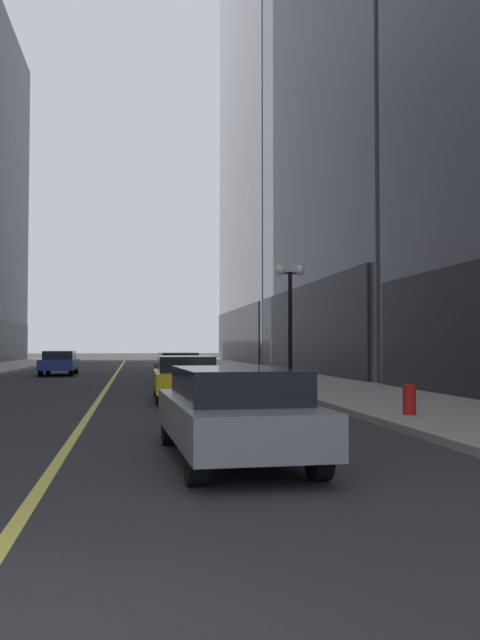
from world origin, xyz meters
TOP-DOWN VIEW (x-y plane):
  - ground_plane at (0.00, 35.00)m, footprint 200.00×200.00m
  - sidewalk_right at (8.25, 35.00)m, footprint 4.50×78.00m
  - lane_centre_stripe at (0.00, 35.00)m, footprint 0.16×70.00m
  - car_grey at (2.45, 6.36)m, footprint 1.95×4.80m
  - car_yellow at (2.52, 16.77)m, footprint 1.80×4.59m
  - car_black at (2.86, 25.84)m, footprint 1.86×4.23m
  - car_blue at (-3.02, 35.01)m, footprint 1.83×4.73m
  - street_lamp_right_mid at (6.40, 19.83)m, footprint 1.06×0.36m
  - fire_hydrant_right at (6.90, 10.68)m, footprint 0.28×0.28m

SIDE VIEW (x-z plane):
  - ground_plane at x=0.00m, z-range 0.00..0.00m
  - lane_centre_stripe at x=0.00m, z-range 0.00..0.01m
  - sidewalk_right at x=8.25m, z-range 0.00..0.15m
  - fire_hydrant_right at x=6.90m, z-range 0.00..0.80m
  - car_black at x=2.86m, z-range 0.06..1.38m
  - car_yellow at x=2.52m, z-range 0.06..1.38m
  - car_grey at x=2.45m, z-range 0.06..1.38m
  - car_blue at x=-3.02m, z-range 0.06..1.38m
  - street_lamp_right_mid at x=6.40m, z-range 1.04..5.47m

